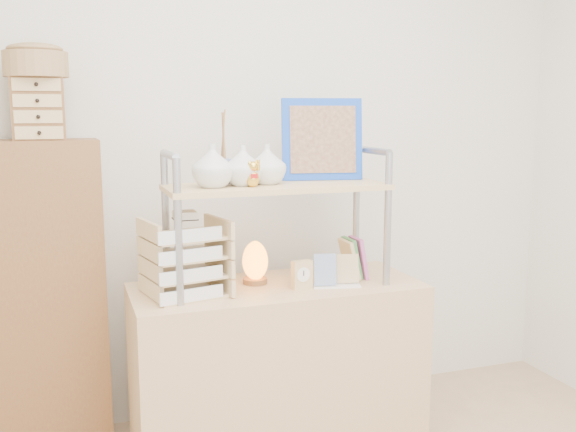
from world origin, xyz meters
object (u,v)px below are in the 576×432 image
object	(u,v)px
cabinet	(50,299)
salt_lamp	(255,262)
letter_tray	(186,262)
desk	(277,370)

from	to	relation	value
cabinet	salt_lamp	distance (m)	0.89
cabinet	letter_tray	bearing A→B (deg)	-39.43
desk	letter_tray	xyz separation A→B (m)	(-0.38, -0.03, 0.51)
desk	letter_tray	size ratio (longest dim) A/B	3.58
letter_tray	salt_lamp	xyz separation A→B (m)	(0.30, 0.08, -0.04)
desk	salt_lamp	bearing A→B (deg)	145.17
desk	salt_lamp	world-z (taller)	salt_lamp
desk	letter_tray	world-z (taller)	letter_tray
letter_tray	salt_lamp	bearing A→B (deg)	15.27
letter_tray	salt_lamp	world-z (taller)	letter_tray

